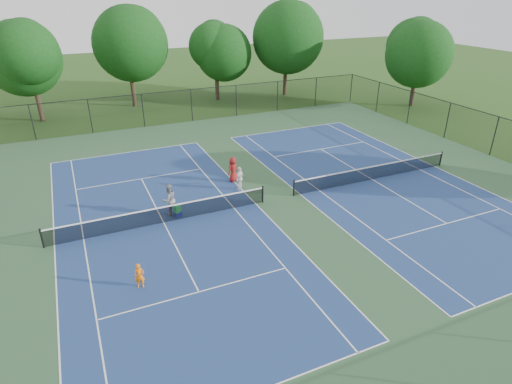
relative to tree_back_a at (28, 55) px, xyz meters
name	(u,v)px	position (x,y,z in m)	size (l,w,h in m)	color
ground	(278,199)	(13.00, -24.00, -6.04)	(140.00, 140.00, 0.00)	#234716
court_pad	(278,199)	(13.00, -24.00, -6.03)	(36.00, 36.00, 0.01)	#335A39
tennis_court_left	(164,221)	(6.00, -24.00, -5.94)	(12.00, 23.83, 1.07)	navy
tennis_court_right	(372,178)	(20.00, -24.00, -5.94)	(12.00, 23.83, 1.07)	navy
perimeter_fence	(279,175)	(13.00, -24.00, -4.44)	(36.08, 36.08, 3.02)	black
tree_back_a	(28,55)	(0.00, 0.00, 0.00)	(6.80, 6.80, 9.15)	#2D2116
tree_back_b	(127,41)	(9.00, 2.00, 0.56)	(7.60, 7.60, 10.03)	#2D2116
tree_back_c	(216,49)	(18.00, 1.00, -0.56)	(6.00, 6.00, 8.40)	#2D2116
tree_back_d	(286,33)	(26.00, 0.00, 0.79)	(7.80, 7.80, 10.37)	#2D2116
tree_side_e	(420,49)	(36.00, -10.00, -0.23)	(6.60, 6.60, 8.87)	#2D2116
child_player	(140,276)	(3.84, -29.04, -5.46)	(0.42, 0.28, 1.15)	orange
instructor	(169,200)	(6.59, -23.15, -5.13)	(0.88, 0.69, 1.81)	gray
bystander_a	(240,178)	(11.40, -21.78, -5.27)	(0.90, 0.37, 1.53)	white
bystander_c	(233,169)	(11.48, -20.44, -5.21)	(0.81, 0.53, 1.66)	maroon
ball_crate	(178,214)	(6.89, -23.60, -5.90)	(0.39, 0.30, 0.27)	#161F99
ball_hopper	(177,209)	(6.89, -23.60, -5.56)	(0.34, 0.28, 0.40)	green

